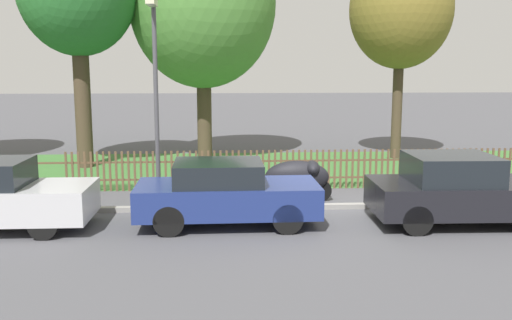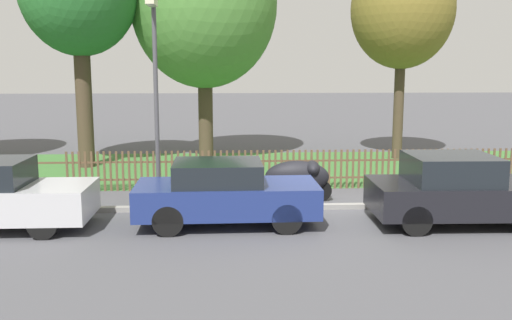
# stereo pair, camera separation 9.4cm
# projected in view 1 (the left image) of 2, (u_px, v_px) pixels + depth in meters

# --- Properties ---
(ground_plane) EXTENTS (120.00, 120.00, 0.00)m
(ground_plane) POSITION_uv_depth(u_px,v_px,m) (322.00, 210.00, 13.77)
(ground_plane) COLOR #4C4C51
(kerb_stone) EXTENTS (43.91, 0.20, 0.12)m
(kerb_stone) POSITION_uv_depth(u_px,v_px,m) (322.00, 206.00, 13.86)
(kerb_stone) COLOR gray
(kerb_stone) RESTS_ON ground
(grass_strip) EXTENTS (43.91, 6.80, 0.01)m
(grass_strip) POSITION_uv_depth(u_px,v_px,m) (293.00, 167.00, 19.49)
(grass_strip) COLOR #3D7033
(grass_strip) RESTS_ON ground
(park_fence) EXTENTS (43.91, 0.05, 1.12)m
(park_fence) POSITION_uv_depth(u_px,v_px,m) (308.00, 169.00, 16.07)
(park_fence) COLOR brown
(park_fence) RESTS_ON ground
(parked_car_navy_estate) EXTENTS (3.95, 1.76, 1.41)m
(parked_car_navy_estate) POSITION_uv_depth(u_px,v_px,m) (226.00, 193.00, 12.35)
(parked_car_navy_estate) COLOR navy
(parked_car_navy_estate) RESTS_ON ground
(parked_car_red_compact) EXTENTS (3.78, 1.94, 1.54)m
(parked_car_red_compact) POSITION_uv_depth(u_px,v_px,m) (456.00, 190.00, 12.45)
(parked_car_red_compact) COLOR black
(parked_car_red_compact) RESTS_ON ground
(covered_motorcycle) EXTENTS (1.80, 0.76, 1.05)m
(covered_motorcycle) POSITION_uv_depth(u_px,v_px,m) (299.00, 177.00, 14.59)
(covered_motorcycle) COLOR black
(covered_motorcycle) RESTS_ON ground
(tree_mid_park) EXTENTS (5.22, 5.22, 8.64)m
(tree_mid_park) POSITION_uv_depth(u_px,v_px,m) (203.00, 4.00, 20.29)
(tree_mid_park) COLOR #473828
(tree_mid_park) RESTS_ON ground
(tree_far_left) EXTENTS (3.72, 3.72, 7.60)m
(tree_far_left) POSITION_uv_depth(u_px,v_px,m) (401.00, 10.00, 20.64)
(tree_far_left) COLOR #473828
(tree_far_left) RESTS_ON ground
(street_lamp) EXTENTS (0.20, 0.79, 5.00)m
(street_lamp) POSITION_uv_depth(u_px,v_px,m) (155.00, 76.00, 13.62)
(street_lamp) COLOR #47474C
(street_lamp) RESTS_ON ground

